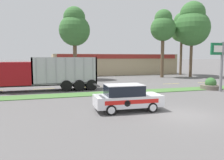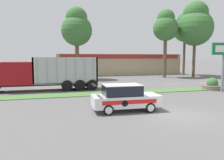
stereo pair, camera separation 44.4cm
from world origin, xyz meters
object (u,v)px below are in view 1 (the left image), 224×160
(store_sign_post, at_px, (222,56))
(stone_planter, at_px, (211,85))
(dump_truck_mid, at_px, (33,76))
(rally_car, at_px, (127,97))

(store_sign_post, relative_size, stone_planter, 2.34)
(dump_truck_mid, xyz_separation_m, rally_car, (6.34, -10.55, -0.74))
(store_sign_post, bearing_deg, rally_car, -158.55)
(dump_truck_mid, xyz_separation_m, store_sign_post, (18.50, -5.77, 1.97))
(dump_truck_mid, height_order, store_sign_post, store_sign_post)
(rally_car, bearing_deg, dump_truck_mid, 121.00)
(rally_car, height_order, store_sign_post, store_sign_post)
(rally_car, distance_m, store_sign_post, 13.35)
(dump_truck_mid, distance_m, rally_car, 12.32)
(rally_car, distance_m, stone_planter, 13.79)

